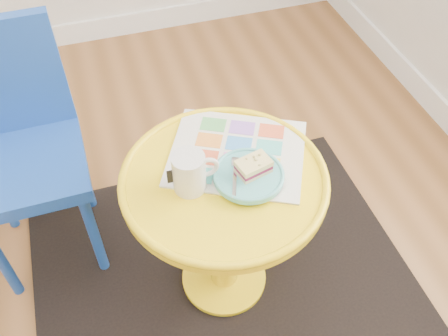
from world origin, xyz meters
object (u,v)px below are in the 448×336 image
object	(u,v)px
chair	(18,140)
newspaper	(237,153)
mug	(190,171)
plate	(248,176)
side_table	(224,212)

from	to	relation	value
chair	newspaper	xyz separation A→B (m)	(0.61, -0.32, 0.06)
chair	newspaper	world-z (taller)	chair
chair	mug	bearing A→B (deg)	-41.83
plate	newspaper	bearing A→B (deg)	87.91
chair	newspaper	size ratio (longest dim) A/B	2.25
chair	plate	distance (m)	0.75
newspaper	chair	bearing A→B (deg)	179.70
mug	plate	size ratio (longest dim) A/B	0.66
chair	newspaper	bearing A→B (deg)	-28.12
side_table	newspaper	xyz separation A→B (m)	(0.06, 0.08, 0.16)
newspaper	plate	distance (m)	0.11
newspaper	mug	bearing A→B (deg)	-126.27
chair	newspaper	distance (m)	0.70
mug	plate	world-z (taller)	mug
chair	plate	bearing A→B (deg)	-35.54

